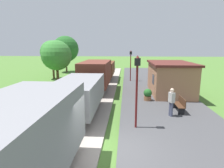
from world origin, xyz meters
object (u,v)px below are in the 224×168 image
at_px(potted_planter, 148,94).
at_px(tree_field_distant, 66,49).
at_px(station_hut, 170,78).
at_px(lamp_post_near, 137,79).
at_px(bench_near_hut, 180,104).
at_px(lamp_post_far, 131,60).
at_px(person_waiting, 171,101).
at_px(freight_train, 88,84).
at_px(tree_trackside_far, 56,56).
at_px(bench_down_platform, 155,78).
at_px(tree_field_left, 52,52).

relative_size(potted_planter, tree_field_distant, 0.15).
distance_m(station_hut, tree_field_distant, 20.76).
bearing_deg(station_hut, lamp_post_near, -114.09).
height_order(station_hut, bench_near_hut, station_hut).
xyz_separation_m(station_hut, lamp_post_far, (-3.35, 5.79, 1.15)).
distance_m(station_hut, bench_near_hut, 4.99).
xyz_separation_m(person_waiting, potted_planter, (-1.01, 3.23, -0.46)).
distance_m(freight_train, bench_near_hut, 6.79).
height_order(lamp_post_near, tree_trackside_far, tree_trackside_far).
height_order(bench_down_platform, lamp_post_far, lamp_post_far).
xyz_separation_m(bench_near_hut, lamp_post_far, (-2.95, 10.67, 2.08)).
relative_size(station_hut, potted_planter, 6.33).
xyz_separation_m(station_hut, bench_down_platform, (-0.41, 5.25, -0.93)).
bearing_deg(station_hut, freight_train, -157.90).
height_order(person_waiting, lamp_post_near, lamp_post_near).
relative_size(freight_train, tree_trackside_far, 5.15).
xyz_separation_m(bench_down_platform, lamp_post_near, (-2.95, -12.75, 2.08)).
relative_size(station_hut, person_waiting, 3.39).
relative_size(bench_near_hut, person_waiting, 0.88).
height_order(station_hut, tree_trackside_far, tree_trackside_far).
relative_size(lamp_post_near, lamp_post_far, 1.00).
distance_m(bench_near_hut, potted_planter, 2.97).
bearing_deg(lamp_post_near, bench_down_platform, 76.98).
xyz_separation_m(freight_train, bench_down_platform, (6.39, 8.01, -0.83)).
bearing_deg(tree_field_left, bench_down_platform, -11.04).
distance_m(bench_near_hut, tree_trackside_far, 13.47).
height_order(freight_train, station_hut, station_hut).
relative_size(station_hut, lamp_post_far, 1.57).
distance_m(freight_train, tree_field_left, 12.91).
xyz_separation_m(station_hut, lamp_post_near, (-3.35, -7.50, 1.15)).
bearing_deg(tree_field_distant, lamp_post_near, -63.90).
bearing_deg(person_waiting, tree_field_left, -66.79).
relative_size(bench_down_platform, lamp_post_far, 0.41).
bearing_deg(freight_train, tree_field_left, 123.51).
distance_m(bench_down_platform, potted_planter, 7.96).
bearing_deg(lamp_post_far, bench_down_platform, -10.37).
bearing_deg(bench_near_hut, potted_planter, 126.97).
bearing_deg(tree_field_left, tree_trackside_far, -63.83).
height_order(lamp_post_near, tree_field_distant, tree_field_distant).
distance_m(person_waiting, lamp_post_far, 11.85).
bearing_deg(bench_down_platform, station_hut, -85.58).
distance_m(bench_near_hut, person_waiting, 1.25).
bearing_deg(tree_field_left, tree_field_distant, 93.82).
distance_m(person_waiting, tree_field_left, 18.75).
xyz_separation_m(freight_train, station_hut, (6.80, 2.76, 0.10)).
relative_size(freight_train, tree_field_left, 4.99).
bearing_deg(bench_near_hut, tree_field_left, 136.49).
distance_m(lamp_post_near, lamp_post_far, 13.29).
bearing_deg(bench_near_hut, bench_down_platform, 90.00).
bearing_deg(tree_field_distant, bench_down_platform, -34.66).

